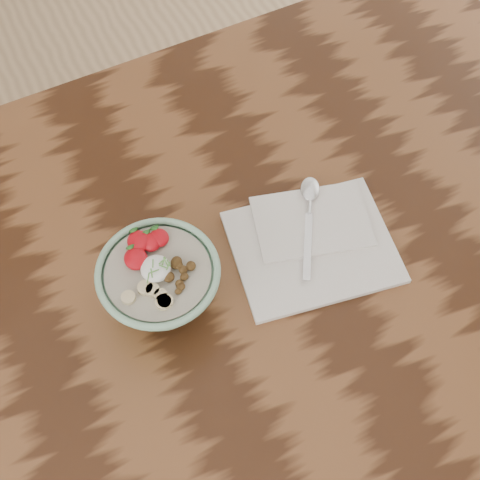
{
  "coord_description": "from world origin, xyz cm",
  "views": [
    {
      "loc": [
        -9.46,
        -45.02,
        164.79
      ],
      "look_at": [
        10.98,
        -3.66,
        85.27
      ],
      "focal_mm": 50.0,
      "sensor_mm": 36.0,
      "label": 1
    }
  ],
  "objects": [
    {
      "name": "spoon",
      "position": [
        25.95,
        1.91,
        76.89
      ],
      "size": [
        11.39,
        16.97,
        0.97
      ],
      "rotation": [
        0.0,
        0.0,
        -0.54
      ],
      "color": "silver",
      "rests_on": "napkin"
    },
    {
      "name": "napkin",
      "position": [
        23.37,
        -3.83,
        75.62
      ],
      "size": [
        27.21,
        23.68,
        1.49
      ],
      "rotation": [
        0.0,
        0.0,
        -0.17
      ],
      "color": "white",
      "rests_on": "table"
    },
    {
      "name": "table",
      "position": [
        0.0,
        0.0,
        65.7
      ],
      "size": [
        160.0,
        90.0,
        75.0
      ],
      "color": "#351B0D",
      "rests_on": "ground"
    },
    {
      "name": "breakfast_bowl",
      "position": [
        -1.01,
        -2.63,
        80.84
      ],
      "size": [
        17.18,
        17.18,
        11.38
      ],
      "rotation": [
        0.0,
        0.0,
        0.01
      ],
      "color": "#89B897",
      "rests_on": "table"
    }
  ]
}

